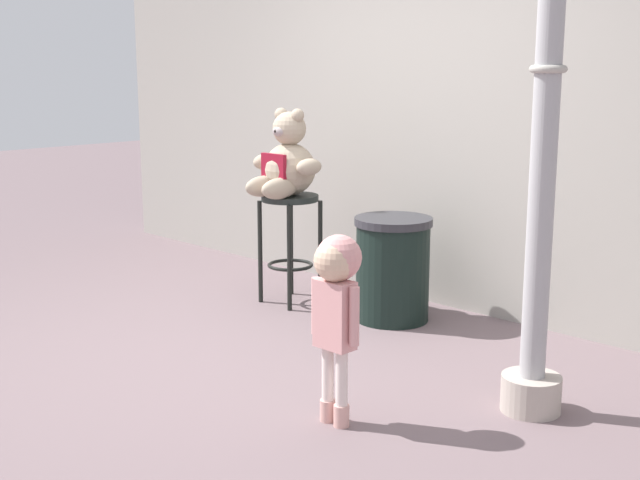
% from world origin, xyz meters
% --- Properties ---
extents(ground_plane, '(24.00, 24.00, 0.00)m').
position_xyz_m(ground_plane, '(0.00, 0.00, 0.00)').
color(ground_plane, '#705D60').
extents(building_wall, '(6.85, 0.30, 3.80)m').
position_xyz_m(building_wall, '(0.00, 1.96, 1.90)').
color(building_wall, '#A49F95').
rests_on(building_wall, ground_plane).
extents(bar_stool_with_teddy, '(0.40, 0.40, 0.77)m').
position_xyz_m(bar_stool_with_teddy, '(-0.56, 1.12, 0.55)').
color(bar_stool_with_teddy, black).
rests_on(bar_stool_with_teddy, ground_plane).
extents(teddy_bear, '(0.56, 0.50, 0.60)m').
position_xyz_m(teddy_bear, '(-0.56, 1.09, 0.99)').
color(teddy_bear, tan).
rests_on(teddy_bear, bar_stool_with_teddy).
extents(child_walking, '(0.29, 0.23, 0.90)m').
position_xyz_m(child_walking, '(1.10, -0.16, 0.66)').
color(child_walking, '#D49D93').
rests_on(child_walking, ground_plane).
extents(trash_bin, '(0.51, 0.51, 0.68)m').
position_xyz_m(trash_bin, '(0.22, 1.30, 0.35)').
color(trash_bin, black).
rests_on(trash_bin, ground_plane).
extents(lamppost, '(0.29, 0.29, 2.83)m').
position_xyz_m(lamppost, '(1.67, 0.61, 1.12)').
color(lamppost, '#B1A398').
rests_on(lamppost, ground_plane).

